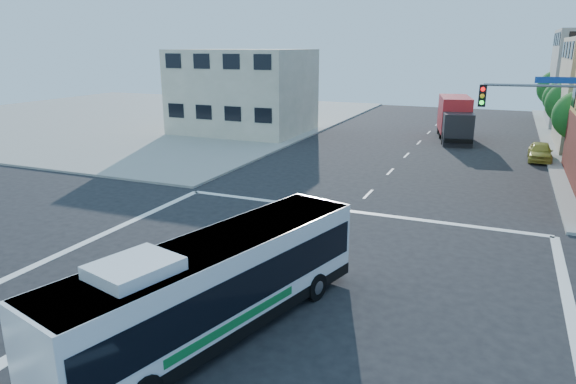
% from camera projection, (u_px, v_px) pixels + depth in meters
% --- Properties ---
extents(ground, '(120.00, 120.00, 0.00)m').
position_uv_depth(ground, '(276.00, 287.00, 18.30)').
color(ground, black).
rests_on(ground, ground).
extents(sidewalk_nw, '(50.00, 50.00, 0.15)m').
position_uv_depth(sidewalk_nw, '(133.00, 116.00, 62.41)').
color(sidewalk_nw, gray).
rests_on(sidewalk_nw, ground).
extents(building_west, '(12.06, 10.06, 8.00)m').
position_uv_depth(building_west, '(243.00, 92.00, 50.14)').
color(building_west, beige).
rests_on(building_west, ground).
extents(signal_mast_ne, '(7.91, 1.13, 8.07)m').
position_uv_depth(signal_mast_ne, '(558.00, 123.00, 22.92)').
color(signal_mast_ne, slate).
rests_on(signal_mast_ne, ground).
extents(street_tree_b, '(3.80, 3.80, 5.79)m').
position_uv_depth(street_tree_b, '(570.00, 100.00, 44.60)').
color(street_tree_b, '#392714').
rests_on(street_tree_b, ground).
extents(street_tree_c, '(3.40, 3.40, 5.29)m').
position_uv_depth(street_tree_c, '(562.00, 96.00, 51.76)').
color(street_tree_c, '#392714').
rests_on(street_tree_c, ground).
extents(street_tree_d, '(4.00, 4.00, 6.03)m').
position_uv_depth(street_tree_d, '(557.00, 86.00, 58.73)').
color(street_tree_d, '#392714').
rests_on(street_tree_d, ground).
extents(transit_bus, '(5.08, 11.18, 3.24)m').
position_uv_depth(transit_bus, '(217.00, 285.00, 14.98)').
color(transit_bus, black).
rests_on(transit_bus, ground).
extents(box_truck, '(3.98, 8.76, 3.80)m').
position_uv_depth(box_truck, '(455.00, 119.00, 46.87)').
color(box_truck, black).
rests_on(box_truck, ground).
extents(parked_car, '(1.69, 4.08, 1.38)m').
position_uv_depth(parked_car, '(540.00, 152.00, 38.35)').
color(parked_car, gold).
rests_on(parked_car, ground).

